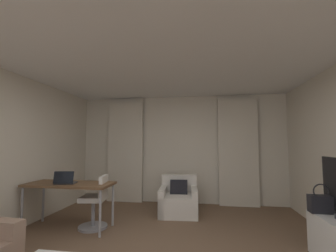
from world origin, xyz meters
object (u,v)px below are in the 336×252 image
(desk, at_px, (70,187))
(desk_chair, at_px, (96,204))
(armchair, at_px, (179,201))
(handbag_primary, at_px, (322,203))
(laptop, at_px, (65,181))

(desk, relative_size, desk_chair, 1.66)
(armchair, relative_size, handbag_primary, 2.31)
(armchair, distance_m, desk_chair, 1.67)
(desk, distance_m, handbag_primary, 3.79)
(laptop, height_order, handbag_primary, laptop)
(laptop, relative_size, handbag_primary, 0.99)
(desk, height_order, handbag_primary, handbag_primary)
(desk, distance_m, desk_chair, 0.54)
(desk_chair, height_order, laptop, laptop)
(desk_chair, distance_m, laptop, 0.65)
(armchair, xyz_separation_m, laptop, (-1.79, -1.19, 0.55))
(desk_chair, bearing_deg, desk, -167.56)
(desk_chair, distance_m, handbag_primary, 3.38)
(armchair, relative_size, desk_chair, 0.97)
(armchair, height_order, laptop, laptop)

